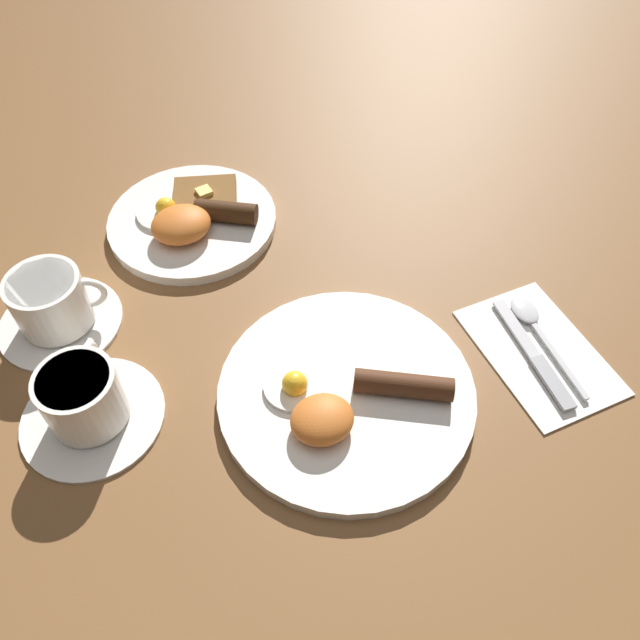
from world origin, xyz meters
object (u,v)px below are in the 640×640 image
at_px(teacup_near, 85,401).
at_px(teacup_far, 53,306).
at_px(breakfast_plate_far, 192,219).
at_px(knife, 536,358).
at_px(breakfast_plate_near, 345,394).
at_px(spoon, 532,321).

relative_size(teacup_near, teacup_far, 1.05).
relative_size(breakfast_plate_far, knife, 1.42).
xyz_separation_m(breakfast_plate_far, knife, (0.32, -0.38, -0.01)).
bearing_deg(teacup_near, breakfast_plate_near, -16.53).
relative_size(breakfast_plate_far, teacup_near, 1.50).
distance_m(breakfast_plate_near, teacup_near, 0.28).
distance_m(teacup_near, spoon, 0.53).
distance_m(breakfast_plate_near, knife, 0.23).
relative_size(teacup_far, knife, 0.90).
xyz_separation_m(breakfast_plate_near, breakfast_plate_far, (-0.09, 0.34, 0.00)).
xyz_separation_m(teacup_near, spoon, (0.52, -0.06, -0.02)).
height_order(teacup_far, spoon, teacup_far).
bearing_deg(spoon, knife, 154.24).
xyz_separation_m(breakfast_plate_near, knife, (0.23, -0.03, -0.00)).
height_order(teacup_near, teacup_far, same).
bearing_deg(knife, breakfast_plate_far, 43.21).
relative_size(breakfast_plate_near, spoon, 1.83).
bearing_deg(teacup_near, spoon, -7.03).
bearing_deg(teacup_far, breakfast_plate_near, -38.77).
height_order(breakfast_plate_near, spoon, breakfast_plate_near).
height_order(breakfast_plate_near, teacup_near, teacup_near).
relative_size(teacup_near, knife, 0.94).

